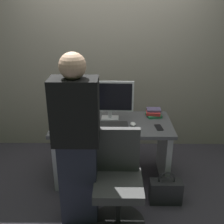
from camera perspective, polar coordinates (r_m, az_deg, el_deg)
name	(u,v)px	position (r m, az deg, el deg)	size (l,w,h in m)	color
ground_plane	(112,176)	(3.43, 0.01, -13.30)	(9.00, 9.00, 0.00)	#3D3842
wall_back	(113,42)	(3.69, 0.17, 14.58)	(6.40, 0.10, 3.00)	#9E9384
desk	(112,140)	(3.16, 0.01, -5.98)	(1.35, 0.69, 0.72)	#4C4C51
office_chair	(118,184)	(2.58, 1.31, -15.05)	(0.52, 0.52, 0.94)	black
person_at_desk	(77,143)	(2.40, -7.46, -6.60)	(0.40, 0.24, 1.64)	#262838
monitor	(110,98)	(3.07, -0.43, 2.96)	(0.54, 0.15, 0.46)	silver
keyboard	(109,124)	(2.99, -0.74, -2.66)	(0.43, 0.13, 0.02)	#262626
mouse	(133,124)	(2.99, 4.44, -2.56)	(0.06, 0.10, 0.03)	white
cup_near_keyboard	(69,121)	(3.02, -8.99, -1.90)	(0.07, 0.07, 0.10)	#3372B2
book_stack	(154,113)	(3.25, 8.77, -0.19)	(0.19, 0.18, 0.09)	#338C59
cell_phone	(159,127)	(2.98, 9.86, -3.23)	(0.07, 0.14, 0.01)	black
handbag	(166,191)	(3.03, 11.26, -16.10)	(0.34, 0.14, 0.38)	#262628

